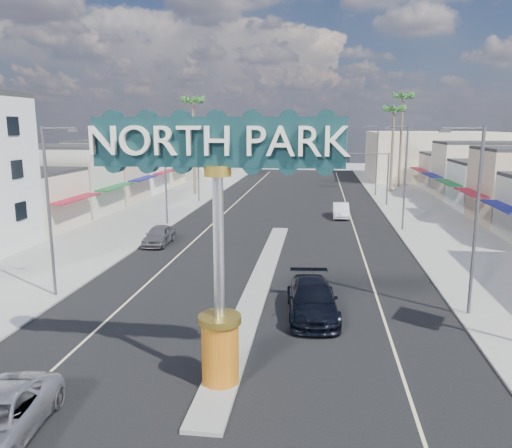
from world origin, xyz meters
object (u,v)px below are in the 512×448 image
(car_parked_right, at_px, (341,210))
(streetlight_r_mid, at_px, (404,173))
(traffic_signal_left, at_px, (213,167))
(streetlight_l_mid, at_px, (167,170))
(streetlight_l_far, at_px, (216,156))
(suv_right, at_px, (312,299))
(car_parked_left, at_px, (159,235))
(streetlight_l_near, at_px, (51,204))
(streetlight_r_near, at_px, (473,212))
(palm_right_mid, at_px, (394,114))
(traffic_signal_right, at_px, (372,168))
(streetlight_r_far, at_px, (376,157))
(palm_right_far, at_px, (403,102))
(palm_left_far, at_px, (193,106))
(gateway_sign, at_px, (218,221))

(car_parked_right, bearing_deg, streetlight_r_mid, -49.70)
(traffic_signal_left, distance_m, streetlight_l_mid, 14.07)
(streetlight_l_far, height_order, suv_right, streetlight_l_far)
(streetlight_l_far, bearing_deg, car_parked_left, -87.01)
(streetlight_l_near, distance_m, car_parked_left, 13.15)
(streetlight_l_near, distance_m, streetlight_r_near, 20.87)
(traffic_signal_left, height_order, palm_right_mid, palm_right_mid)
(suv_right, bearing_deg, traffic_signal_right, 74.97)
(car_parked_left, distance_m, car_parked_right, 19.72)
(traffic_signal_right, xyz_separation_m, streetlight_r_far, (1.25, 8.01, 0.79))
(streetlight_r_near, relative_size, streetlight_r_far, 1.00)
(traffic_signal_left, xyz_separation_m, streetlight_l_mid, (-1.25, -13.99, 0.79))
(streetlight_r_far, bearing_deg, streetlight_r_mid, -90.00)
(traffic_signal_left, relative_size, streetlight_r_far, 0.67)
(traffic_signal_right, height_order, streetlight_r_mid, streetlight_r_mid)
(traffic_signal_left, height_order, palm_right_far, palm_right_far)
(traffic_signal_left, xyz_separation_m, palm_right_far, (24.18, 18.01, 8.11))
(traffic_signal_left, relative_size, streetlight_l_mid, 0.67)
(streetlight_l_mid, bearing_deg, palm_right_far, 51.52)
(traffic_signal_right, xyz_separation_m, streetlight_l_near, (-19.62, -33.99, 0.79))
(palm_left_far, height_order, palm_right_mid, palm_left_far)
(traffic_signal_right, xyz_separation_m, palm_right_far, (5.82, 18.01, 8.11))
(streetlight_l_far, height_order, streetlight_r_mid, same)
(palm_right_far, bearing_deg, palm_right_mid, -108.43)
(palm_right_far, bearing_deg, streetlight_r_near, -95.02)
(streetlight_l_far, distance_m, car_parked_left, 30.04)
(palm_right_far, bearing_deg, streetlight_l_mid, -128.48)
(streetlight_l_far, relative_size, car_parked_left, 2.07)
(streetlight_l_near, bearing_deg, streetlight_r_mid, 43.79)
(palm_left_far, xyz_separation_m, suv_right, (16.09, -40.98, -10.67))
(palm_left_far, xyz_separation_m, car_parked_left, (4.12, -27.68, -10.76))
(traffic_signal_left, bearing_deg, streetlight_l_near, -92.10)
(streetlight_l_far, xyz_separation_m, streetlight_r_mid, (20.87, -22.00, 0.00))
(streetlight_r_near, bearing_deg, palm_right_far, 84.98)
(palm_left_far, bearing_deg, palm_right_mid, 12.99)
(palm_right_far, height_order, car_parked_right, palm_right_far)
(streetlight_l_far, bearing_deg, gateway_sign, -78.22)
(palm_left_far, relative_size, suv_right, 2.29)
(traffic_signal_right, bearing_deg, palm_left_far, 164.85)
(traffic_signal_right, relative_size, streetlight_r_far, 0.67)
(gateway_sign, xyz_separation_m, streetlight_r_mid, (10.43, 28.02, -0.86))
(palm_left_far, relative_size, car_parked_left, 3.01)
(palm_left_far, distance_m, car_parked_left, 29.98)
(traffic_signal_right, distance_m, streetlight_r_mid, 14.07)
(gateway_sign, bearing_deg, palm_right_far, 75.97)
(streetlight_r_mid, bearing_deg, palm_right_far, 81.88)
(palm_right_far, distance_m, car_parked_right, 30.21)
(streetlight_r_far, height_order, palm_right_mid, palm_right_mid)
(car_parked_right, bearing_deg, car_parked_left, -136.91)
(traffic_signal_right, relative_size, palm_left_far, 0.46)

